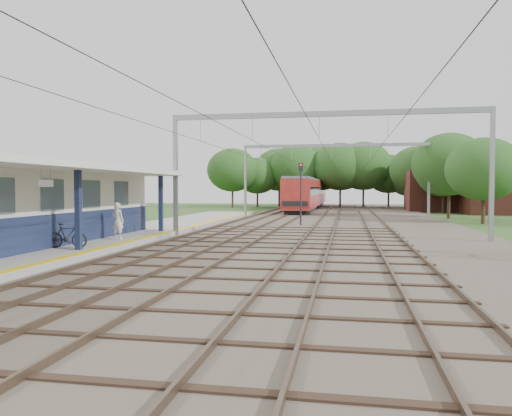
# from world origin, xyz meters

# --- Properties ---
(ground) EXTENTS (160.00, 160.00, 0.00)m
(ground) POSITION_xyz_m (0.00, 0.00, 0.00)
(ground) COLOR #2D4C1E
(ground) RESTS_ON ground
(ballast_bed) EXTENTS (18.00, 90.00, 0.10)m
(ballast_bed) POSITION_xyz_m (4.00, 30.00, 0.05)
(ballast_bed) COLOR #473D33
(ballast_bed) RESTS_ON ground
(platform) EXTENTS (5.00, 52.00, 0.35)m
(platform) POSITION_xyz_m (-7.50, 14.00, 0.17)
(platform) COLOR gray
(platform) RESTS_ON ground
(yellow_stripe) EXTENTS (0.45, 52.00, 0.01)m
(yellow_stripe) POSITION_xyz_m (-5.25, 14.00, 0.35)
(yellow_stripe) COLOR yellow
(yellow_stripe) RESTS_ON platform
(station_building) EXTENTS (3.41, 18.00, 3.40)m
(station_building) POSITION_xyz_m (-8.88, 7.00, 2.04)
(station_building) COLOR beige
(station_building) RESTS_ON platform
(canopy) EXTENTS (6.40, 20.00, 3.44)m
(canopy) POSITION_xyz_m (-7.77, 6.00, 3.64)
(canopy) COLOR #131C3C
(canopy) RESTS_ON platform
(rail_tracks) EXTENTS (11.80, 88.00, 0.15)m
(rail_tracks) POSITION_xyz_m (1.50, 30.00, 0.18)
(rail_tracks) COLOR brown
(rail_tracks) RESTS_ON ballast_bed
(catenary_system) EXTENTS (17.22, 88.00, 7.00)m
(catenary_system) POSITION_xyz_m (3.39, 25.28, 5.51)
(catenary_system) COLOR gray
(catenary_system) RESTS_ON ground
(tree_band) EXTENTS (31.72, 30.88, 8.82)m
(tree_band) POSITION_xyz_m (3.84, 57.12, 4.92)
(tree_band) COLOR #382619
(tree_band) RESTS_ON ground
(house_near) EXTENTS (7.00, 6.12, 7.89)m
(house_near) POSITION_xyz_m (21.00, 46.00, 2.99)
(house_near) COLOR brown
(house_near) RESTS_ON ground
(house_far) EXTENTS (8.00, 6.12, 8.66)m
(house_far) POSITION_xyz_m (16.00, 52.00, 3.23)
(house_far) COLOR brown
(house_far) RESTS_ON ground
(person) EXTENTS (0.73, 0.56, 1.79)m
(person) POSITION_xyz_m (-6.29, 10.29, 1.24)
(person) COLOR silver
(person) RESTS_ON platform
(bicycle) EXTENTS (1.73, 0.69, 1.01)m
(bicycle) POSITION_xyz_m (-6.65, 6.41, 0.86)
(bicycle) COLOR black
(bicycle) RESTS_ON platform
(train) EXTENTS (3.04, 37.88, 3.99)m
(train) POSITION_xyz_m (-0.50, 56.89, 2.22)
(train) COLOR black
(train) RESTS_ON ballast_bed
(signal_post) EXTENTS (0.33, 0.28, 4.68)m
(signal_post) POSITION_xyz_m (1.35, 24.33, 3.03)
(signal_post) COLOR black
(signal_post) RESTS_ON ground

